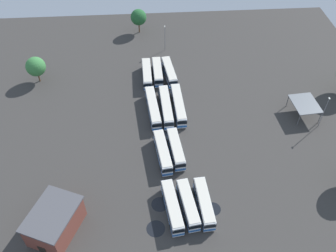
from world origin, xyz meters
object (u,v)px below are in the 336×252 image
(bus_row0_slot1, at_px, (157,72))
(bus_row3_slot2, at_px, (204,203))
(bus_row1_slot1, at_px, (166,107))
(bus_row3_slot0, at_px, (172,207))
(bus_row3_slot1, at_px, (188,205))
(bus_row1_slot0, at_px, (153,108))
(bus_row2_slot1, at_px, (176,149))
(bus_row2_slot0, at_px, (163,152))
(lamp_post_mid_lot, at_px, (165,37))
(depot_building, at_px, (55,221))
(bus_row0_slot2, at_px, (169,72))
(bus_row0_slot0, at_px, (147,74))
(tree_northwest, at_px, (139,17))
(tree_east_edge, at_px, (36,67))
(bus_row1_slot2, at_px, (178,105))
(lamp_post_by_building, at_px, (324,111))
(maintenance_shelter, at_px, (305,104))

(bus_row0_slot1, relative_size, bus_row3_slot2, 0.98)
(bus_row1_slot1, bearing_deg, bus_row3_slot0, -1.47)
(bus_row3_slot0, bearing_deg, bus_row3_slot1, 95.39)
(bus_row1_slot0, distance_m, bus_row2_slot1, 15.95)
(bus_row2_slot1, bearing_deg, bus_row2_slot0, -75.80)
(bus_row1_slot0, height_order, lamp_post_mid_lot, lamp_post_mid_lot)
(depot_building, bearing_deg, bus_row1_slot0, 148.15)
(bus_row3_slot0, height_order, lamp_post_mid_lot, lamp_post_mid_lot)
(depot_building, relative_size, lamp_post_mid_lot, 1.53)
(bus_row0_slot2, bearing_deg, bus_row3_slot2, 4.87)
(bus_row0_slot0, relative_size, tree_northwest, 1.45)
(lamp_post_mid_lot, bearing_deg, bus_row0_slot2, 1.30)
(bus_row1_slot0, height_order, bus_row1_slot1, same)
(bus_row1_slot0, relative_size, bus_row3_slot0, 1.22)
(bus_row3_slot2, bearing_deg, bus_row3_slot0, -86.73)
(bus_row2_slot1, bearing_deg, bus_row3_slot0, -7.66)
(bus_row3_slot0, distance_m, tree_east_edge, 59.81)
(bus_row0_slot2, relative_size, bus_row3_slot1, 1.07)
(bus_row1_slot2, height_order, tree_northwest, tree_northwest)
(bus_row0_slot0, xyz_separation_m, lamp_post_by_building, (23.32, 44.28, 3.41))
(bus_row3_slot2, bearing_deg, bus_row0_slot1, -170.90)
(bus_row2_slot1, bearing_deg, lamp_post_mid_lot, 179.58)
(bus_row1_slot2, distance_m, depot_building, 44.26)
(tree_northwest, bearing_deg, tree_east_edge, -49.48)
(bus_row0_slot0, bearing_deg, bus_row1_slot1, 17.40)
(bus_row0_slot1, distance_m, depot_building, 54.71)
(bus_row0_slot1, distance_m, bus_row0_slot2, 3.54)
(bus_row0_slot2, xyz_separation_m, bus_row3_slot2, (46.45, 3.96, -0.00))
(bus_row2_slot1, xyz_separation_m, bus_row3_slot1, (15.76, 1.21, -0.00))
(bus_row1_slot2, distance_m, bus_row3_slot1, 31.54)
(bus_row3_slot2, relative_size, maintenance_shelter, 1.35)
(depot_building, bearing_deg, lamp_post_by_building, 111.70)
(bus_row2_slot1, relative_size, tree_northwest, 1.38)
(lamp_post_mid_lot, bearing_deg, bus_row2_slot1, -0.42)
(bus_row0_slot1, height_order, lamp_post_by_building, lamp_post_by_building)
(tree_northwest, bearing_deg, bus_row3_slot1, 7.13)
(bus_row0_slot2, relative_size, bus_row2_slot1, 1.06)
(bus_row0_slot2, height_order, bus_row2_slot1, same)
(bus_row2_slot1, distance_m, bus_row3_slot1, 15.80)
(bus_row0_slot1, height_order, bus_row1_slot0, same)
(bus_row0_slot0, xyz_separation_m, bus_row0_slot1, (-0.79, 3.18, -0.00))
(bus_row1_slot1, xyz_separation_m, lamp_post_by_building, (8.36, 39.59, 3.41))
(bus_row3_slot0, distance_m, bus_row3_slot2, 6.80)
(bus_row2_slot1, bearing_deg, bus_row3_slot2, 16.43)
(bus_row3_slot2, distance_m, depot_building, 30.65)
(bus_row0_slot1, xyz_separation_m, maintenance_shelter, (19.42, 38.21, 1.94))
(bus_row1_slot1, relative_size, lamp_post_mid_lot, 1.69)
(bus_row0_slot2, height_order, bus_row1_slot1, same)
(bus_row2_slot1, distance_m, bus_row3_slot0, 16.22)
(bus_row1_slot1, relative_size, tree_northwest, 1.76)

